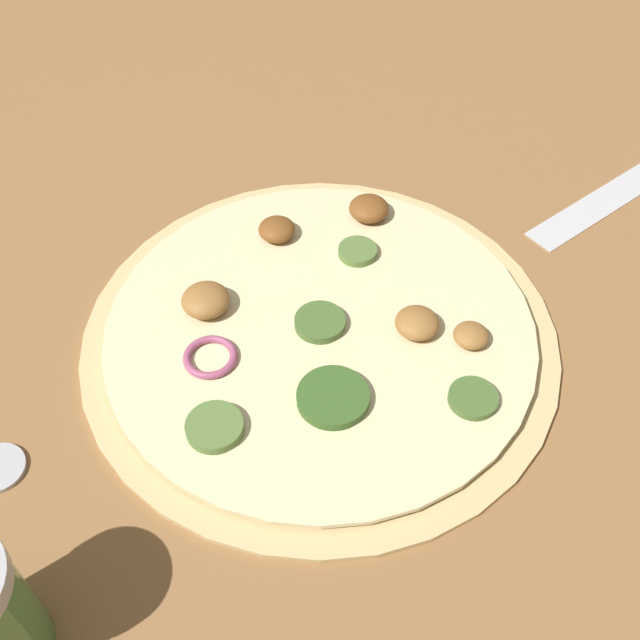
{
  "coord_description": "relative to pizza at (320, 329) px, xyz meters",
  "views": [
    {
      "loc": [
        0.36,
        0.07,
        0.44
      ],
      "look_at": [
        0.0,
        0.0,
        0.02
      ],
      "focal_mm": 42.0,
      "sensor_mm": 36.0,
      "label": 1
    }
  ],
  "objects": [
    {
      "name": "ground_plane",
      "position": [
        0.0,
        0.0,
        -0.01
      ],
      "size": [
        3.0,
        3.0,
        0.0
      ],
      "primitive_type": "plane",
      "color": "olive"
    },
    {
      "name": "pizza",
      "position": [
        0.0,
        0.0,
        0.0
      ],
      "size": [
        0.36,
        0.36,
        0.03
      ],
      "color": "#D6B77A",
      "rests_on": "ground_plane"
    }
  ]
}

